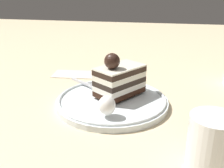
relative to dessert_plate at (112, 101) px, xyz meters
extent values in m
plane|color=beige|center=(-0.01, 0.03, -0.01)|extent=(2.40, 2.40, 0.00)
cylinder|color=white|center=(0.00, 0.00, 0.00)|extent=(0.24, 0.24, 0.01)
torus|color=white|center=(0.00, 0.00, 0.01)|extent=(0.23, 0.23, 0.01)
cube|color=black|center=(-0.02, 0.01, 0.01)|extent=(0.12, 0.11, 0.01)
cube|color=silver|center=(-0.02, 0.01, 0.03)|extent=(0.12, 0.11, 0.01)
cube|color=black|center=(-0.02, 0.01, 0.04)|extent=(0.12, 0.11, 0.01)
cube|color=white|center=(-0.02, 0.01, 0.05)|extent=(0.12, 0.11, 0.01)
cube|color=black|center=(-0.02, 0.01, 0.06)|extent=(0.12, 0.11, 0.01)
cube|color=white|center=(-0.02, 0.01, 0.07)|extent=(0.12, 0.11, 0.00)
sphere|color=black|center=(0.00, 0.00, 0.09)|extent=(0.03, 0.03, 0.03)
ellipsoid|color=white|center=(0.08, 0.00, 0.03)|extent=(0.03, 0.03, 0.04)
cube|color=silver|center=(-0.07, -0.09, 0.01)|extent=(0.04, 0.06, 0.00)
cube|color=silver|center=(-0.05, -0.05, 0.01)|extent=(0.02, 0.02, 0.00)
cube|color=silver|center=(-0.03, -0.04, 0.01)|extent=(0.01, 0.02, 0.00)
cube|color=silver|center=(-0.03, -0.04, 0.01)|extent=(0.01, 0.02, 0.00)
cube|color=silver|center=(-0.04, -0.03, 0.01)|extent=(0.01, 0.02, 0.00)
cube|color=silver|center=(-0.04, -0.03, 0.01)|extent=(0.01, 0.02, 0.00)
cylinder|color=white|center=(0.18, 0.17, 0.03)|extent=(0.07, 0.07, 0.08)
cylinder|color=#B7232D|center=(0.18, 0.17, 0.02)|extent=(0.06, 0.06, 0.05)
cube|color=beige|center=(-0.17, -0.14, -0.01)|extent=(0.08, 0.13, 0.00)
camera|label=1|loc=(0.51, 0.09, 0.24)|focal=42.92mm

